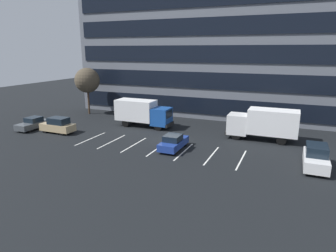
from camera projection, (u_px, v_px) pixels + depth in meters
name	position (u px, v px, depth m)	size (l,w,h in m)	color
ground_plane	(169.00, 141.00, 32.86)	(120.00, 120.00, 0.00)	black
office_building	(214.00, 55.00, 46.59)	(40.71, 13.30, 18.00)	slate
lot_markings	(158.00, 148.00, 30.34)	(16.94, 5.40, 0.01)	silver
box_truck_white	(264.00, 123.00, 32.55)	(7.56, 2.50, 3.51)	white
box_truck_blue	(142.00, 112.00, 38.39)	(7.43, 2.46, 3.44)	#194799
sedan_navy	(173.00, 142.00, 29.85)	(1.79, 4.27, 1.53)	navy
suv_tan	(58.00, 125.00, 35.76)	(4.16, 1.76, 1.88)	tan
suv_white	(316.00, 157.00, 24.96)	(1.90, 4.47, 2.02)	white
sedan_charcoal	(33.00, 124.00, 37.42)	(1.77, 4.24, 1.52)	#474C51
bare_tree	(87.00, 80.00, 45.26)	(3.79, 3.79, 7.10)	#473323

